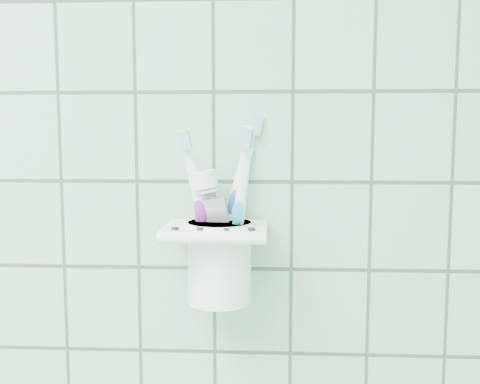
% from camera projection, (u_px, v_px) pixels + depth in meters
% --- Properties ---
extents(holder_bracket, '(0.11, 0.10, 0.04)m').
position_uv_depth(holder_bracket, '(216.00, 232.00, 0.61)').
color(holder_bracket, white).
rests_on(holder_bracket, wall_back).
extents(cup, '(0.08, 0.08, 0.09)m').
position_uv_depth(cup, '(220.00, 258.00, 0.61)').
color(cup, white).
rests_on(cup, holder_bracket).
extents(toothbrush_pink, '(0.04, 0.02, 0.19)m').
position_uv_depth(toothbrush_pink, '(218.00, 210.00, 0.62)').
color(toothbrush_pink, white).
rests_on(toothbrush_pink, cup).
extents(toothbrush_blue, '(0.06, 0.06, 0.22)m').
position_uv_depth(toothbrush_blue, '(209.00, 200.00, 0.60)').
color(toothbrush_blue, white).
rests_on(toothbrush_blue, cup).
extents(toothbrush_orange, '(0.03, 0.05, 0.20)m').
position_uv_depth(toothbrush_orange, '(230.00, 207.00, 0.61)').
color(toothbrush_orange, white).
rests_on(toothbrush_orange, cup).
extents(toothpaste_tube, '(0.06, 0.04, 0.15)m').
position_uv_depth(toothpaste_tube, '(227.00, 221.00, 0.62)').
color(toothpaste_tube, silver).
rests_on(toothpaste_tube, cup).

